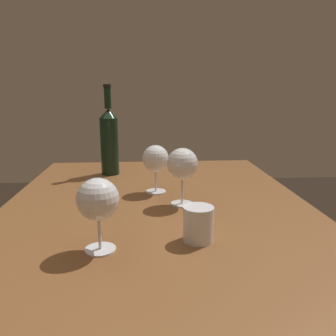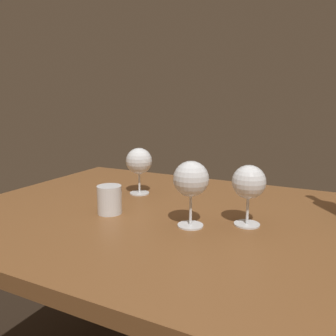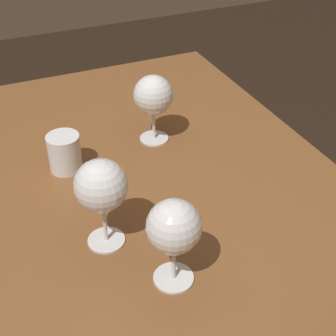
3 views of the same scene
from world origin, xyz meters
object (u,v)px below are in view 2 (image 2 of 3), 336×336
(wine_glass_centre, at_px, (191,180))
(water_tumbler, at_px, (110,201))
(wine_glass_left, at_px, (249,183))
(wine_glass_right, at_px, (139,162))

(wine_glass_centre, height_order, water_tumbler, wine_glass_centre)
(wine_glass_left, xyz_separation_m, water_tumbler, (0.37, 0.08, -0.07))
(wine_glass_centre, relative_size, water_tumbler, 2.11)
(wine_glass_right, distance_m, water_tumbler, 0.23)
(wine_glass_right, relative_size, water_tumbler, 1.97)
(wine_glass_right, relative_size, wine_glass_centre, 0.94)
(wine_glass_left, bearing_deg, wine_glass_centre, 29.97)
(wine_glass_right, bearing_deg, wine_glass_left, 161.88)
(water_tumbler, bearing_deg, wine_glass_centre, -177.87)
(wine_glass_right, bearing_deg, wine_glass_centre, 143.41)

